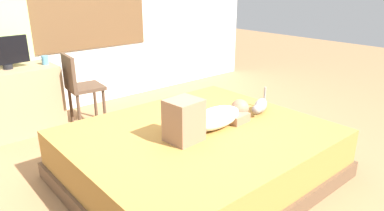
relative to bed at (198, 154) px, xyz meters
name	(u,v)px	position (x,y,z in m)	size (l,w,h in m)	color
ground_plane	(192,180)	(-0.08, -0.02, -0.22)	(16.00, 16.00, 0.00)	olive
bed	(198,154)	(0.00, 0.00, 0.00)	(2.14, 1.83, 0.44)	brown
person_lying	(208,118)	(0.07, -0.04, 0.34)	(0.94, 0.32, 0.34)	silver
cat	(260,106)	(0.74, -0.06, 0.29)	(0.33, 0.21, 0.21)	gray
desk	(16,101)	(-0.88, 2.10, 0.15)	(0.90, 0.56, 0.74)	#997A56
tv_monitor	(5,52)	(-0.91, 2.10, 0.70)	(0.48, 0.10, 0.35)	black
cup	(45,60)	(-0.52, 2.06, 0.57)	(0.08, 0.08, 0.10)	teal
chair_by_desk	(79,84)	(-0.26, 1.80, 0.29)	(0.42, 0.42, 0.86)	#4C3828
curtain_left	(8,20)	(-0.76, 2.38, 1.01)	(0.44, 0.06, 2.46)	#ADCC75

